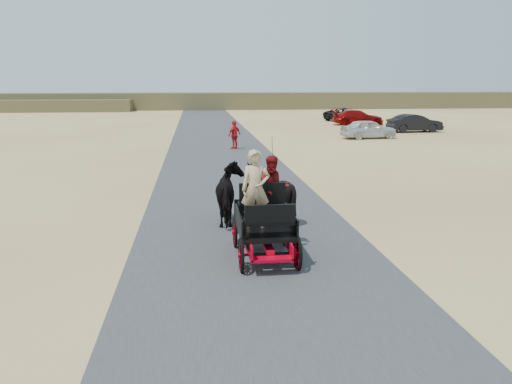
{
  "coord_description": "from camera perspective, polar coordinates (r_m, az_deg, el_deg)",
  "views": [
    {
      "loc": [
        -1.35,
        -13.15,
        4.02
      ],
      "look_at": [
        0.18,
        -0.53,
        1.2
      ],
      "focal_mm": 35.0,
      "sensor_mm": 36.0,
      "label": 1
    }
  ],
  "objects": [
    {
      "name": "horse_left",
      "position": [
        14.41,
        -2.84,
        -0.23
      ],
      "size": [
        0.91,
        2.01,
        1.7
      ],
      "primitive_type": "imported",
      "rotation": [
        0.0,
        0.0,
        3.14
      ],
      "color": "black",
      "rests_on": "ground"
    },
    {
      "name": "ridge_far",
      "position": [
        75.22,
        -5.99,
        10.31
      ],
      "size": [
        140.0,
        6.0,
        2.4
      ],
      "primitive_type": "cube",
      "color": "brown",
      "rests_on": "ground"
    },
    {
      "name": "horse_right",
      "position": [
        14.52,
        1.49,
        -0.11
      ],
      "size": [
        1.37,
        1.54,
        1.7
      ],
      "primitive_type": "imported",
      "rotation": [
        0.0,
        0.0,
        3.14
      ],
      "color": "black",
      "rests_on": "ground"
    },
    {
      "name": "driver_man",
      "position": [
        11.4,
        -0.06,
        0.36
      ],
      "size": [
        0.66,
        0.43,
        1.8
      ],
      "primitive_type": "imported",
      "color": "tan",
      "rests_on": "carriage"
    },
    {
      "name": "ground",
      "position": [
        13.82,
        -1.01,
        -4.4
      ],
      "size": [
        140.0,
        140.0,
        0.0
      ],
      "primitive_type": "plane",
      "color": "tan"
    },
    {
      "name": "car_b",
      "position": [
        42.77,
        17.69,
        7.51
      ],
      "size": [
        4.42,
        1.76,
        1.43
      ],
      "primitive_type": "imported",
      "rotation": [
        0.0,
        0.0,
        1.63
      ],
      "color": "black",
      "rests_on": "ground"
    },
    {
      "name": "car_a",
      "position": [
        37.03,
        12.75,
        7.04
      ],
      "size": [
        4.15,
        2.06,
        1.36
      ],
      "primitive_type": "imported",
      "rotation": [
        0.0,
        0.0,
        1.69
      ],
      "color": "silver",
      "rests_on": "ground"
    },
    {
      "name": "car_d",
      "position": [
        53.58,
        10.29,
        8.73
      ],
      "size": [
        5.19,
        3.47,
        1.32
      ],
      "primitive_type": "imported",
      "rotation": [
        0.0,
        0.0,
        1.86
      ],
      "color": "black",
      "rests_on": "ground"
    },
    {
      "name": "road",
      "position": [
        13.82,
        -1.01,
        -4.38
      ],
      "size": [
        6.0,
        140.0,
        0.01
      ],
      "primitive_type": "cube",
      "color": "#38383A",
      "rests_on": "ground"
    },
    {
      "name": "car_c",
      "position": [
        48.52,
        11.55,
        8.34
      ],
      "size": [
        4.95,
        2.4,
        1.39
      ],
      "primitive_type": "imported",
      "rotation": [
        0.0,
        0.0,
        1.47
      ],
      "color": "maroon",
      "rests_on": "ground"
    },
    {
      "name": "carriage",
      "position": [
        11.71,
        0.95,
        -5.71
      ],
      "size": [
        1.3,
        2.4,
        0.72
      ],
      "primitive_type": null,
      "color": "black",
      "rests_on": "ground"
    },
    {
      "name": "passenger_woman",
      "position": [
        12.03,
        1.99,
        0.44
      ],
      "size": [
        0.77,
        0.6,
        1.58
      ],
      "primitive_type": "imported",
      "color": "#660C0F",
      "rests_on": "carriage"
    },
    {
      "name": "pedestrian",
      "position": [
        30.39,
        -2.47,
        6.54
      ],
      "size": [
        1.03,
        1.0,
        1.73
      ],
      "primitive_type": "imported",
      "rotation": [
        0.0,
        0.0,
        3.89
      ],
      "color": "red",
      "rests_on": "ground"
    }
  ]
}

